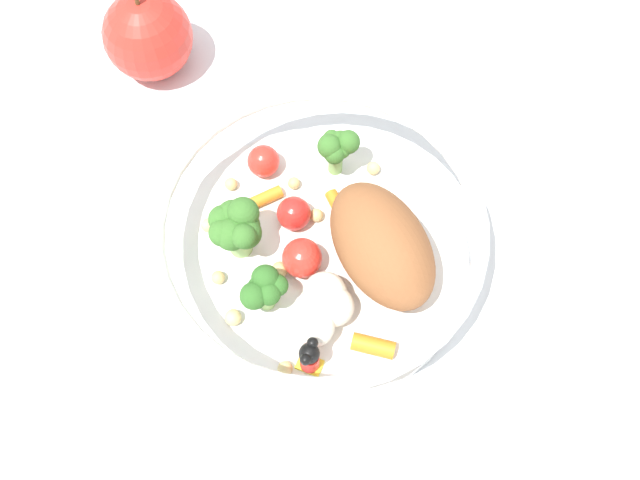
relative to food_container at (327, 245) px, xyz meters
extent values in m
plane|color=white|center=(0.01, 0.00, -0.03)|extent=(2.40, 2.40, 0.00)
cylinder|color=white|center=(0.01, 0.00, -0.03)|extent=(0.22, 0.22, 0.01)
torus|color=white|center=(0.01, 0.00, 0.02)|extent=(0.23, 0.23, 0.01)
ellipsoid|color=brown|center=(-0.04, -0.01, 0.01)|extent=(0.11, 0.11, 0.06)
cylinder|color=#8EB766|center=(0.06, 0.02, -0.01)|extent=(0.02, 0.02, 0.02)
sphere|color=#386B28|center=(0.07, 0.01, 0.01)|extent=(0.02, 0.02, 0.02)
sphere|color=#386B28|center=(0.07, 0.02, 0.01)|extent=(0.02, 0.02, 0.02)
sphere|color=#386B28|center=(0.06, 0.02, 0.01)|extent=(0.02, 0.02, 0.02)
sphere|color=#386B28|center=(0.05, 0.02, 0.02)|extent=(0.02, 0.02, 0.02)
sphere|color=#386B28|center=(0.05, 0.02, 0.01)|extent=(0.02, 0.02, 0.02)
sphere|color=#386B28|center=(0.06, 0.01, 0.01)|extent=(0.02, 0.02, 0.02)
sphere|color=#386B28|center=(0.06, 0.01, 0.02)|extent=(0.02, 0.02, 0.02)
sphere|color=#386B28|center=(0.07, 0.01, 0.01)|extent=(0.02, 0.02, 0.02)
cylinder|color=#7FAD5B|center=(0.02, -0.07, -0.01)|extent=(0.01, 0.01, 0.02)
sphere|color=#386B28|center=(0.03, -0.07, 0.01)|extent=(0.02, 0.02, 0.02)
sphere|color=#386B28|center=(0.03, -0.07, 0.01)|extent=(0.02, 0.02, 0.02)
sphere|color=#386B28|center=(0.02, -0.06, 0.01)|extent=(0.02, 0.02, 0.02)
sphere|color=#386B28|center=(0.02, -0.07, 0.01)|extent=(0.01, 0.01, 0.01)
sphere|color=#386B28|center=(0.01, -0.08, 0.01)|extent=(0.02, 0.02, 0.02)
sphere|color=#386B28|center=(0.02, -0.08, 0.01)|extent=(0.02, 0.02, 0.02)
sphere|color=#386B28|center=(0.03, -0.08, 0.01)|extent=(0.01, 0.01, 0.01)
cylinder|color=#8EB766|center=(0.03, 0.05, -0.01)|extent=(0.01, 0.01, 0.02)
sphere|color=#2D6023|center=(0.03, 0.05, 0.00)|extent=(0.01, 0.01, 0.01)
sphere|color=#2D6023|center=(0.03, 0.06, 0.01)|extent=(0.02, 0.02, 0.02)
sphere|color=#2D6023|center=(0.02, 0.05, 0.01)|extent=(0.02, 0.02, 0.02)
sphere|color=#2D6023|center=(0.02, 0.04, 0.00)|extent=(0.02, 0.02, 0.02)
sphere|color=#2D6023|center=(0.03, 0.04, 0.01)|extent=(0.02, 0.02, 0.02)
sphere|color=silver|center=(-0.01, 0.04, -0.01)|extent=(0.03, 0.03, 0.03)
sphere|color=silver|center=(-0.01, 0.06, -0.01)|extent=(0.02, 0.02, 0.02)
sphere|color=silver|center=(-0.01, 0.06, -0.01)|extent=(0.03, 0.03, 0.03)
sphere|color=silver|center=(-0.02, 0.04, -0.01)|extent=(0.02, 0.02, 0.02)
sphere|color=silver|center=(-0.02, 0.04, -0.01)|extent=(0.03, 0.03, 0.03)
sphere|color=silver|center=(-0.01, 0.03, -0.01)|extent=(0.03, 0.03, 0.03)
sphere|color=silver|center=(-0.01, 0.04, -0.01)|extent=(0.02, 0.02, 0.02)
cube|color=yellow|center=(-0.02, 0.08, -0.02)|extent=(0.02, 0.01, 0.00)
cylinder|color=red|center=(-0.02, 0.08, -0.01)|extent=(0.01, 0.01, 0.02)
sphere|color=black|center=(-0.02, 0.08, 0.00)|extent=(0.01, 0.01, 0.01)
sphere|color=black|center=(-0.02, 0.08, 0.01)|extent=(0.01, 0.01, 0.01)
sphere|color=black|center=(-0.02, 0.07, 0.01)|extent=(0.01, 0.01, 0.01)
cylinder|color=orange|center=(-0.05, 0.05, -0.02)|extent=(0.03, 0.02, 0.01)
cylinder|color=orange|center=(0.06, -0.02, -0.02)|extent=(0.03, 0.03, 0.01)
cylinder|color=orange|center=(0.01, -0.04, -0.02)|extent=(0.03, 0.03, 0.01)
sphere|color=red|center=(0.07, -0.05, -0.01)|extent=(0.02, 0.02, 0.02)
sphere|color=red|center=(0.01, 0.01, -0.01)|extent=(0.03, 0.03, 0.03)
sphere|color=red|center=(0.03, -0.02, -0.01)|extent=(0.02, 0.02, 0.02)
sphere|color=tan|center=(-0.01, 0.09, -0.02)|extent=(0.01, 0.01, 0.01)
sphere|color=#D1B775|center=(0.04, 0.07, -0.02)|extent=(0.01, 0.01, 0.01)
sphere|color=tan|center=(0.09, -0.03, -0.02)|extent=(0.01, 0.01, 0.01)
sphere|color=#D1B775|center=(0.09, 0.01, -0.02)|extent=(0.01, 0.01, 0.01)
sphere|color=tan|center=(0.05, -0.05, -0.02)|extent=(0.01, 0.01, 0.01)
sphere|color=#D1B775|center=(0.00, -0.08, -0.02)|extent=(0.01, 0.01, 0.01)
sphere|color=tan|center=(0.06, 0.05, -0.02)|extent=(0.01, 0.01, 0.01)
sphere|color=#D1B775|center=(0.00, -0.05, -0.02)|extent=(0.01, 0.01, 0.01)
sphere|color=tan|center=(0.03, 0.02, -0.02)|extent=(0.01, 0.01, 0.01)
sphere|color=#D1B775|center=(0.02, -0.03, -0.02)|extent=(0.01, 0.01, 0.01)
sphere|color=red|center=(0.20, -0.11, 0.00)|extent=(0.07, 0.07, 0.07)
camera|label=1|loc=(-0.08, 0.20, 0.46)|focal=41.14mm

